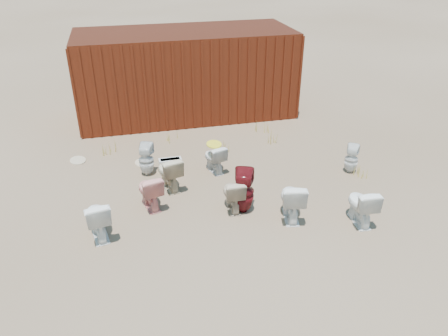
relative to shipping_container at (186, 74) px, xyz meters
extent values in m
plane|color=brown|center=(0.00, -5.20, -1.20)|extent=(100.00, 100.00, 0.00)
cube|color=#45180B|center=(0.00, 0.00, 0.00)|extent=(6.00, 2.40, 2.40)
imported|color=white|center=(-2.52, -5.56, -0.82)|extent=(0.55, 0.82, 0.77)
imported|color=#E58B84|center=(-1.54, -4.82, -0.84)|extent=(0.56, 0.79, 0.73)
imported|color=white|center=(1.00, -5.82, -0.80)|extent=(0.61, 0.86, 0.80)
imported|color=#601014|center=(0.19, -5.40, -0.76)|extent=(0.51, 0.52, 0.88)
imported|color=white|center=(2.19, -6.26, -0.83)|extent=(0.48, 0.76, 0.75)
imported|color=silver|center=(-1.49, -3.49, -0.83)|extent=(0.42, 0.43, 0.74)
imported|color=tan|center=(0.01, -5.28, -0.86)|extent=(0.40, 0.68, 0.68)
imported|color=beige|center=(-1.08, -4.20, -0.82)|extent=(0.58, 0.82, 0.76)
imported|color=silver|center=(-0.01, -3.70, -0.87)|extent=(0.52, 0.72, 0.66)
imported|color=white|center=(2.96, -4.46, -0.87)|extent=(0.42, 0.42, 0.66)
ellipsoid|color=yellow|center=(-0.01, -3.70, -0.53)|extent=(0.33, 0.42, 0.02)
cube|color=silver|center=(-0.98, -3.55, -1.02)|extent=(0.50, 0.21, 0.35)
ellipsoid|color=#CBB693|center=(-1.54, -2.96, -1.19)|extent=(0.53, 0.59, 0.02)
ellipsoid|color=#C2AF8D|center=(-3.04, -2.45, -1.19)|extent=(0.47, 0.55, 0.02)
cone|color=tan|center=(-2.29, -2.18, -1.06)|extent=(0.36, 0.36, 0.28)
cone|color=tan|center=(0.40, -2.71, -1.06)|extent=(0.32, 0.32, 0.27)
cone|color=tan|center=(1.81, -2.51, -1.06)|extent=(0.36, 0.36, 0.28)
cone|color=tan|center=(-0.70, -1.87, -1.07)|extent=(0.30, 0.30, 0.25)
cone|color=tan|center=(1.72, -1.87, -1.05)|extent=(0.34, 0.34, 0.30)
cone|color=tan|center=(3.09, -4.69, -1.07)|extent=(0.28, 0.28, 0.26)
camera|label=1|loc=(-1.85, -12.17, 3.59)|focal=35.00mm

